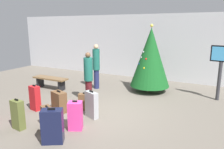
# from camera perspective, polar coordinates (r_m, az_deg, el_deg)

# --- Properties ---
(ground_plane) EXTENTS (16.00, 16.00, 0.00)m
(ground_plane) POSITION_cam_1_polar(r_m,az_deg,el_deg) (6.60, -3.51, -9.83)
(ground_plane) COLOR #665E54
(back_wall) EXTENTS (16.00, 0.20, 3.09)m
(back_wall) POSITION_cam_1_polar(r_m,az_deg,el_deg) (10.61, 9.93, 7.19)
(back_wall) COLOR silver
(back_wall) RESTS_ON ground_plane
(holiday_tree) EXTENTS (1.53, 1.53, 2.61)m
(holiday_tree) POSITION_cam_1_polar(r_m,az_deg,el_deg) (8.45, 10.16, 4.53)
(holiday_tree) COLOR #4C3319
(holiday_tree) RESTS_ON ground_plane
(flight_info_kiosk) EXTENTS (0.72, 0.19, 1.90)m
(flight_info_kiosk) POSITION_cam_1_polar(r_m,az_deg,el_deg) (8.15, 26.92, 2.54)
(flight_info_kiosk) COLOR #333338
(flight_info_kiosk) RESTS_ON ground_plane
(waiting_bench) EXTENTS (1.53, 0.44, 0.48)m
(waiting_bench) POSITION_cam_1_polar(r_m,az_deg,el_deg) (9.17, -16.03, -1.48)
(waiting_bench) COLOR brown
(waiting_bench) RESTS_ON ground_plane
(traveller_0) EXTENTS (0.34, 0.34, 1.69)m
(traveller_0) POSITION_cam_1_polar(r_m,az_deg,el_deg) (7.29, -6.28, -0.31)
(traveller_0) COLOR #4C1419
(traveller_0) RESTS_ON ground_plane
(traveller_1) EXTENTS (0.34, 0.34, 1.82)m
(traveller_1) POSITION_cam_1_polar(r_m,az_deg,el_deg) (8.78, -4.19, 2.50)
(traveller_1) COLOR #1E234C
(traveller_1) RESTS_ON ground_plane
(suitcase_0) EXTENTS (0.54, 0.47, 0.81)m
(suitcase_0) POSITION_cam_1_polar(r_m,az_deg,el_deg) (5.02, -15.50, -13.06)
(suitcase_0) COLOR #141938
(suitcase_0) RESTS_ON ground_plane
(suitcase_1) EXTENTS (0.36, 0.26, 0.80)m
(suitcase_1) POSITION_cam_1_polar(r_m,az_deg,el_deg) (7.01, -19.74, -5.91)
(suitcase_1) COLOR #B2191E
(suitcase_1) RESTS_ON ground_plane
(suitcase_2) EXTENTS (0.51, 0.41, 0.60)m
(suitcase_2) POSITION_cam_1_polar(r_m,az_deg,el_deg) (5.73, -16.67, -10.99)
(suitcase_2) COLOR brown
(suitcase_2) RESTS_ON ground_plane
(suitcase_3) EXTENTS (0.54, 0.41, 0.66)m
(suitcase_3) POSITION_cam_1_polar(r_m,az_deg,el_deg) (6.68, -13.84, -7.06)
(suitcase_3) COLOR brown
(suitcase_3) RESTS_ON ground_plane
(suitcase_4) EXTENTS (0.43, 0.40, 0.76)m
(suitcase_4) POSITION_cam_1_polar(r_m,az_deg,el_deg) (5.50, -9.69, -10.71)
(suitcase_4) COLOR #E5388C
(suitcase_4) RESTS_ON ground_plane
(suitcase_5) EXTENTS (0.47, 0.36, 0.56)m
(suitcase_5) POSITION_cam_1_polar(r_m,az_deg,el_deg) (6.69, -7.02, -7.21)
(suitcase_5) COLOR brown
(suitcase_5) RESTS_ON ground_plane
(suitcase_7) EXTENTS (0.35, 0.22, 0.79)m
(suitcase_7) POSITION_cam_1_polar(r_m,az_deg,el_deg) (5.92, -23.69, -9.74)
(suitcase_7) COLOR #59602D
(suitcase_7) RESTS_ON ground_plane
(suitcase_8) EXTENTS (0.47, 0.31, 0.79)m
(suitcase_8) POSITION_cam_1_polar(r_m,az_deg,el_deg) (6.11, -5.44, -7.98)
(suitcase_8) COLOR #9EA0A5
(suitcase_8) RESTS_ON ground_plane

